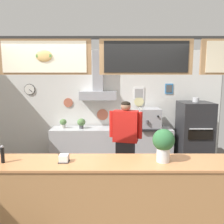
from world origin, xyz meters
TOP-DOWN VIEW (x-y plane):
  - ground_plane at (0.00, 0.00)m, footprint 6.90×6.90m
  - back_wall_assembly at (-0.01, 2.33)m, footprint 5.75×2.59m
  - service_counter at (0.00, -0.31)m, footprint 5.04×0.60m
  - back_prep_counter at (0.21, 2.11)m, footprint 2.79×0.55m
  - pizza_oven at (2.05, 1.88)m, footprint 0.67×0.75m
  - shop_worker at (0.47, 0.93)m, footprint 0.58×0.31m
  - espresso_machine at (1.09, 2.08)m, footprint 0.47×0.54m
  - potted_thyme at (0.79, 2.12)m, footprint 0.21×0.21m
  - potted_basil at (-0.91, 2.12)m, footprint 0.16×0.16m
  - potted_rosemary at (-0.49, 2.08)m, footprint 0.19×0.19m
  - napkin_holder at (-0.38, -0.33)m, footprint 0.14×0.13m
  - pepper_grinder at (-1.14, -0.36)m, footprint 0.04×0.04m
  - basil_vase at (0.87, -0.32)m, footprint 0.27×0.27m

SIDE VIEW (x-z plane):
  - ground_plane at x=0.00m, z-range 0.00..0.00m
  - back_prep_counter at x=0.21m, z-range -0.01..0.89m
  - service_counter at x=0.00m, z-range 0.00..1.01m
  - pizza_oven at x=2.05m, z-range -0.05..1.58m
  - shop_worker at x=0.47m, z-range 0.05..1.70m
  - potted_basil at x=-0.91m, z-range 0.91..1.12m
  - potted_thyme at x=0.79m, z-range 0.91..1.15m
  - potted_rosemary at x=-0.49m, z-range 0.91..1.15m
  - napkin_holder at x=-0.38m, z-range 1.00..1.11m
  - pepper_grinder at x=-1.14m, z-range 1.01..1.23m
  - espresso_machine at x=1.09m, z-range 0.89..1.35m
  - basil_vase at x=0.87m, z-range 1.03..1.45m
  - back_wall_assembly at x=-0.01m, z-range 0.09..2.81m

